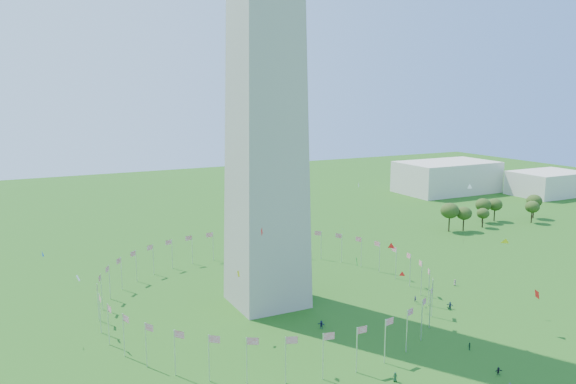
% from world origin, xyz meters
% --- Properties ---
extents(flag_ring, '(80.24, 80.24, 9.00)m').
position_xyz_m(flag_ring, '(-0.00, 50.00, 4.50)').
color(flag_ring, silver).
rests_on(flag_ring, ground).
extents(gov_building_east_a, '(50.00, 30.00, 16.00)m').
position_xyz_m(gov_building_east_a, '(150.00, 150.00, 8.00)').
color(gov_building_east_a, beige).
rests_on(gov_building_east_a, ground).
extents(gov_building_east_b, '(35.00, 25.00, 12.00)m').
position_xyz_m(gov_building_east_b, '(190.00, 120.00, 6.00)').
color(gov_building_east_b, beige).
rests_on(gov_building_east_b, ground).
extents(crowd, '(94.03, 58.10, 1.93)m').
position_xyz_m(crowd, '(15.01, 4.29, 0.86)').
color(crowd, '#1E2647').
rests_on(crowd, ground).
extents(kites_aloft, '(103.76, 67.23, 40.95)m').
position_xyz_m(kites_aloft, '(19.32, 20.50, 21.00)').
color(kites_aloft, red).
rests_on(kites_aloft, ground).
extents(tree_line_east, '(53.75, 15.37, 10.77)m').
position_xyz_m(tree_line_east, '(113.35, 85.40, 4.77)').
color(tree_line_east, '#38551C').
rests_on(tree_line_east, ground).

